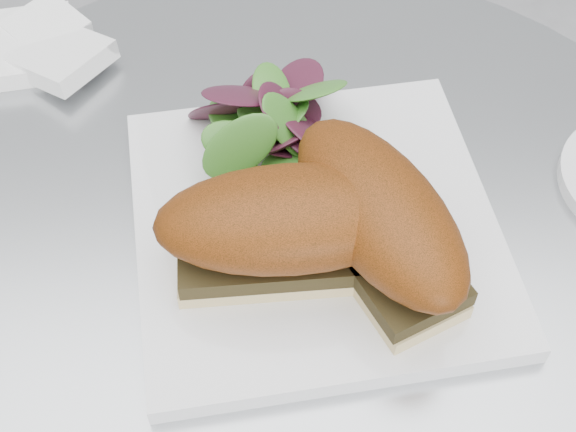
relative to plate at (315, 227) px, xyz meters
name	(u,v)px	position (x,y,z in m)	size (l,w,h in m)	color
table	(292,393)	(-0.02, -0.01, -0.25)	(0.70, 0.70, 0.73)	#A7AAAE
plate	(315,227)	(0.00, 0.00, 0.00)	(0.26, 0.26, 0.02)	white
sandwich_left	(291,226)	(-0.02, -0.04, 0.05)	(0.19, 0.09, 0.08)	tan
sandwich_right	(378,218)	(0.04, -0.03, 0.05)	(0.15, 0.19, 0.08)	tan
salad	(289,120)	(-0.02, 0.08, 0.03)	(0.12, 0.12, 0.05)	#448F2E
napkin	(43,55)	(-0.23, 0.20, 0.00)	(0.12, 0.12, 0.02)	white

